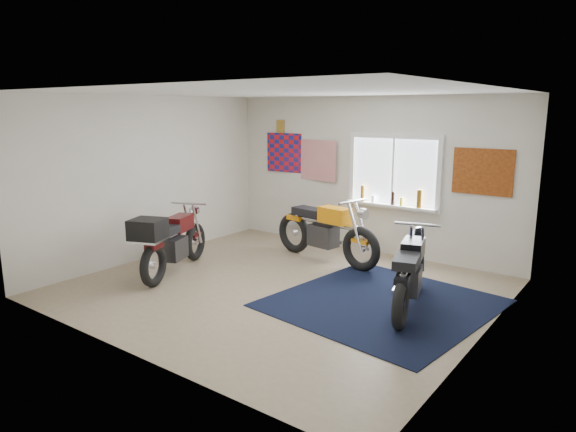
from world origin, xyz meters
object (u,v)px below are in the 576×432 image
Objects in this scene: yellow_triumph at (325,232)px; black_chrome_bike at (410,275)px; navy_rug at (382,303)px; maroon_tourer at (170,242)px.

yellow_triumph is 2.27m from black_chrome_bike.
navy_rug is at bearing 83.54° from black_chrome_bike.
yellow_triumph is 1.13× the size of black_chrome_bike.
yellow_triumph is (-1.64, 1.18, 0.48)m from navy_rug.
black_chrome_bike is 0.99× the size of maroon_tourer.
black_chrome_bike is (0.34, 0.05, 0.43)m from navy_rug.
navy_rug is 3.26m from maroon_tourer.
maroon_tourer reaches higher than navy_rug.
navy_rug is 0.55m from black_chrome_bike.
maroon_tourer is at bearing 89.43° from black_chrome_bike.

